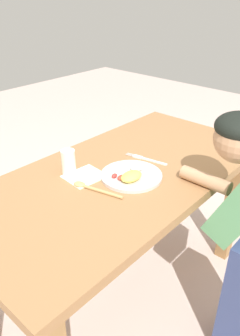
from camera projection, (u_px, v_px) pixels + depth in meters
ground_plane at (122, 292)px, 1.82m from camera, size 8.00×8.00×0.00m
dining_table at (123, 194)px, 1.51m from camera, size 1.44×0.72×0.76m
plate at (131, 175)px, 1.39m from camera, size 0.26×0.26×0.05m
fork at (146, 159)px, 1.54m from camera, size 0.05×0.21×0.01m
spoon at (91, 188)px, 1.32m from camera, size 0.08×0.22×0.02m
drinking_cup at (68, 162)px, 1.41m from camera, size 0.06×0.06×0.11m
napkin at (85, 176)px, 1.41m from camera, size 0.17×0.15×0.00m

